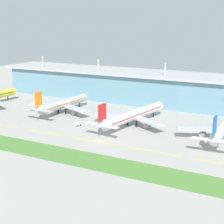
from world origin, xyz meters
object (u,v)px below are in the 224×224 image
object	(u,v)px
airliner_near_middle	(63,104)
airliner_far_middle	(224,128)
airliner_center	(133,115)
baggage_cart	(78,124)

from	to	relation	value
airliner_near_middle	airliner_far_middle	xyz separation A→B (m)	(110.13, -7.69, 0.00)
airliner_center	airliner_far_middle	bearing A→B (deg)	-2.19
airliner_center	baggage_cart	distance (m)	33.83
airliner_far_middle	airliner_center	bearing A→B (deg)	177.81
airliner_near_middle	airliner_center	bearing A→B (deg)	-5.72
airliner_near_middle	airliner_center	xyz separation A→B (m)	(56.20, -5.63, 0.01)
airliner_near_middle	baggage_cart	distance (m)	35.37
airliner_far_middle	baggage_cart	distance (m)	84.42
baggage_cart	airliner_far_middle	bearing A→B (deg)	9.85
airliner_near_middle	airliner_far_middle	bearing A→B (deg)	-4.00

